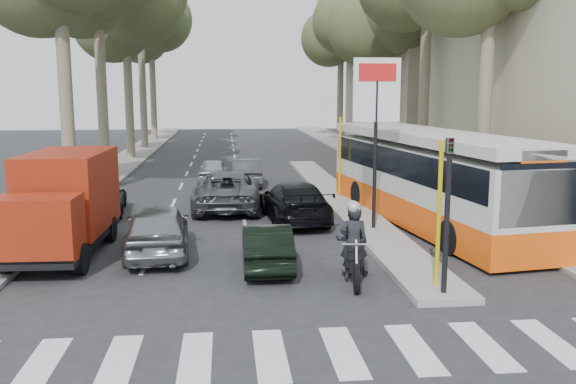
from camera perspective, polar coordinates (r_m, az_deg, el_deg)
name	(u,v)px	position (r m, az deg, el deg)	size (l,w,h in m)	color
ground	(291,283)	(14.87, 0.30, -8.50)	(120.00, 120.00, 0.00)	#28282B
sidewalk_right	(380,160)	(40.60, 8.61, 2.97)	(3.20, 70.00, 0.12)	gray
median_left	(130,158)	(42.79, -14.57, 3.10)	(2.40, 64.00, 0.12)	gray
traffic_island	(339,198)	(25.90, 4.83, -0.58)	(1.50, 26.00, 0.16)	gray
building_far	(439,47)	(51.10, 13.96, 13.04)	(11.00, 20.00, 16.00)	#B7A88E
billboard	(376,119)	(19.67, 8.24, 6.81)	(1.50, 12.10, 5.60)	yellow
traffic_light_island	(448,189)	(13.60, 14.76, 0.27)	(0.16, 0.41, 3.60)	black
tree_l_c	(127,6)	(42.98, -14.81, 16.47)	(7.40, 7.20, 13.71)	#6B604C
tree_l_e	(152,22)	(58.85, -12.59, 15.25)	(7.40, 7.20, 14.49)	#6B604C
tree_r_c	(386,11)	(41.84, 9.14, 16.37)	(7.40, 7.20, 13.32)	#6B604C
tree_r_d	(361,6)	(49.76, 6.83, 16.91)	(7.40, 7.20, 14.88)	#6B604C
tree_r_e	(342,26)	(57.48, 5.11, 15.23)	(7.40, 7.20, 14.10)	#6B604C
silver_hatchback	(157,229)	(17.56, -12.13, -3.39)	(1.75, 4.35, 1.48)	gray
dark_hatchback	(267,246)	(15.99, -2.02, -5.04)	(1.24, 3.55, 1.17)	black
queue_car_a	(228,190)	(23.92, -5.66, 0.20)	(2.48, 5.38, 1.50)	#4D5055
queue_car_b	(294,201)	(21.55, 0.61, -0.89)	(1.98, 4.88, 1.42)	black
queue_car_c	(213,170)	(30.96, -7.03, 2.02)	(1.42, 3.54, 1.21)	#A7AAB0
queue_car_d	(247,172)	(29.82, -3.86, 1.88)	(1.39, 3.98, 1.31)	#4C4D54
queue_car_e	(102,199)	(23.86, -16.99, -0.60)	(1.63, 4.02, 1.17)	black
red_truck	(64,202)	(18.12, -20.19, -0.88)	(2.22, 5.43, 2.86)	black
city_bus	(429,175)	(21.59, 13.06, 1.56)	(4.29, 12.52, 3.23)	#F4540D
motorcycle	(353,243)	(14.99, 6.09, -4.80)	(0.93, 2.34, 2.00)	black
pedestrian_near	(527,185)	(24.78, 21.47, 0.64)	(1.10, 0.54, 1.88)	#473854
pedestrian_far	(503,177)	(26.58, 19.49, 1.33)	(1.23, 0.54, 1.90)	brown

